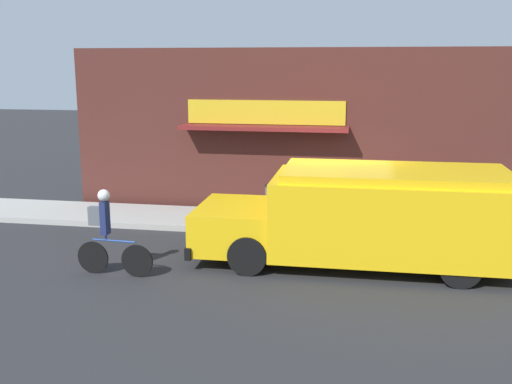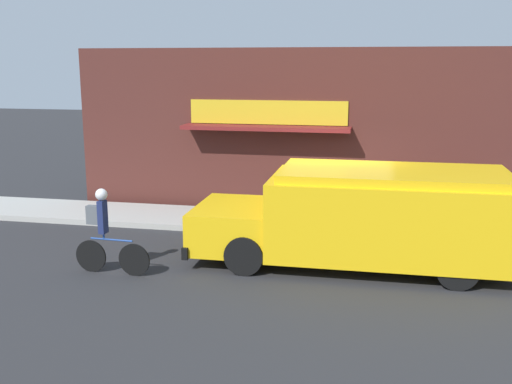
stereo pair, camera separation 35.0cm
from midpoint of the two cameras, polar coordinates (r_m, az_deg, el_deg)
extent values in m
plane|color=#2B2B2D|center=(14.03, 6.69, -4.50)|extent=(70.00, 70.00, 0.00)
cube|color=#ADAAA3|center=(14.98, 6.94, -3.15)|extent=(28.00, 2.02, 0.14)
cube|color=#4C231E|center=(15.90, 7.42, 5.57)|extent=(14.66, 0.18, 4.40)
cube|color=gold|center=(15.96, 0.26, 7.60)|extent=(4.22, 0.05, 0.63)
cube|color=maroon|center=(15.66, 0.04, 6.11)|extent=(4.43, 0.72, 0.10)
cube|color=yellow|center=(12.17, 12.16, -2.23)|extent=(4.76, 2.36, 1.54)
cube|color=yellow|center=(12.53, -2.60, -3.19)|extent=(1.61, 2.15, 0.85)
cube|color=yellow|center=(11.99, 12.34, 1.73)|extent=(4.38, 2.17, 0.17)
cube|color=black|center=(12.80, -5.92, -4.42)|extent=(0.13, 2.29, 0.24)
cube|color=red|center=(13.54, 6.43, -0.23)|extent=(0.03, 0.44, 0.44)
cylinder|color=black|center=(13.48, 0.02, -3.42)|extent=(0.77, 0.26, 0.76)
cylinder|color=black|center=(11.59, -1.68, -6.05)|extent=(0.77, 0.26, 0.76)
cylinder|color=black|center=(13.41, 16.88, -4.04)|extent=(0.77, 0.26, 0.76)
cylinder|color=black|center=(11.51, 18.05, -6.81)|extent=(0.77, 0.26, 0.76)
cylinder|color=black|center=(11.73, -12.11, -6.44)|extent=(0.64, 0.08, 0.64)
cylinder|color=black|center=(12.14, -16.06, -6.00)|extent=(0.64, 0.08, 0.64)
cylinder|color=#234793|center=(11.82, -14.21, -4.53)|extent=(0.88, 0.08, 0.04)
cylinder|color=#234793|center=(11.88, -14.92, -4.18)|extent=(0.04, 0.04, 0.12)
cube|color=navy|center=(11.78, -15.02, -2.41)|extent=(0.13, 0.21, 0.64)
sphere|color=white|center=(11.68, -15.14, -0.32)|extent=(0.23, 0.23, 0.23)
cube|color=#565B60|center=(11.86, -15.84, -2.21)|extent=(0.27, 0.15, 0.36)
cylinder|color=slate|center=(15.01, 1.11, -1.07)|extent=(0.48, 0.48, 0.85)
cylinder|color=black|center=(14.92, 1.12, 0.60)|extent=(0.49, 0.49, 0.04)
camera|label=1|loc=(0.18, -90.73, -0.16)|focal=42.00mm
camera|label=2|loc=(0.18, 89.27, 0.16)|focal=42.00mm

